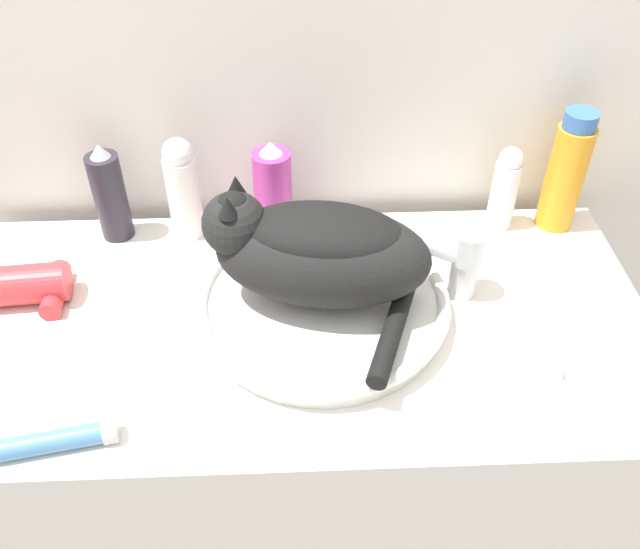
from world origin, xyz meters
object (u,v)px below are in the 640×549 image
Objects in this scene: shampoo_bottle_tall at (564,173)px; hair_dryer at (18,286)px; lotion_bottle_white at (180,188)px; deodorant_stick at (502,188)px; faucet at (458,258)px; soap_bar at (526,363)px; spray_bottle_trigger at (270,191)px; cream_tube at (50,441)px; hairspray_can_black at (107,195)px; cat at (312,249)px.

shampoo_bottle_tall is 1.26× the size of hair_dryer.
lotion_bottle_white reaches higher than deodorant_stick.
soap_bar is (0.07, -0.16, -0.06)m from faucet.
spray_bottle_trigger is 2.14× the size of soap_bar.
deodorant_stick is (0.55, -0.00, -0.01)m from lotion_bottle_white.
lotion_bottle_white reaches higher than cream_tube.
cream_tube is at bearing 107.88° from hair_dryer.
spray_bottle_trigger is at bearing 0.00° from hairspray_can_black.
cream_tube is 0.30m from hair_dryer.
hair_dryer is at bearing 2.92° from cat.
deodorant_stick is at bearing -180.00° from shampoo_bottle_tall.
hairspray_can_black is (-0.77, -0.00, -0.02)m from shampoo_bottle_tall.
shampoo_bottle_tall is 2.63× the size of soap_bar.
lotion_bottle_white is 1.07× the size of hair_dryer.
hair_dryer is at bearing -125.08° from hairspray_can_black.
hair_dryer is (-0.12, 0.28, 0.01)m from cream_tube.
deodorant_stick is at bearing -132.66° from faucet.
deodorant_stick reaches higher than faucet.
spray_bottle_trigger is 0.96× the size of lotion_bottle_white.
shampoo_bottle_tall reaches higher than spray_bottle_trigger.
hairspray_can_black is at bearing -180.00° from lotion_bottle_white.
hairspray_can_black is 0.21m from hair_dryer.
deodorant_stick is 0.80m from cream_tube.
faucet is 0.34m from spray_bottle_trigger.
cream_tube is (-0.56, -0.27, -0.06)m from faucet.
lotion_bottle_white is (-0.15, 0.00, 0.01)m from spray_bottle_trigger.
lotion_bottle_white is at bearing -32.69° from faucet.
shampoo_bottle_tall is at bearing 67.73° from soap_bar.
cream_tube is at bearing -121.53° from spray_bottle_trigger.
hairspray_can_black is at bearing -28.15° from faucet.
faucet is 0.84× the size of cream_tube.
soap_bar is at bearing -112.27° from shampoo_bottle_tall.
cat is at bearing -147.00° from deodorant_stick.
shampoo_bottle_tall is 0.90m from hair_dryer.
spray_bottle_trigger reaches higher than deodorant_stick.
shampoo_bottle_tall reaches higher than hairspray_can_black.
spray_bottle_trigger reaches higher than cream_tube.
lotion_bottle_white is 0.30m from hair_dryer.
soap_bar is at bearing 9.41° from cream_tube.
faucet is 0.77× the size of hairspray_can_black.
shampoo_bottle_tall is at bearing 0.00° from hairspray_can_black.
shampoo_bottle_tall reaches higher than soap_bar.
hairspray_can_black is (-0.12, -0.00, -0.01)m from lotion_bottle_white.
cat is 1.88× the size of spray_bottle_trigger.
deodorant_stick is 0.35m from soap_bar.
lotion_bottle_white is 0.61m from soap_bar.
lotion_bottle_white reaches higher than hair_dryer.
faucet is 0.19m from soap_bar.
hair_dryer is (-0.78, -0.16, -0.05)m from deodorant_stick.
deodorant_stick is (0.33, 0.22, -0.05)m from cat.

